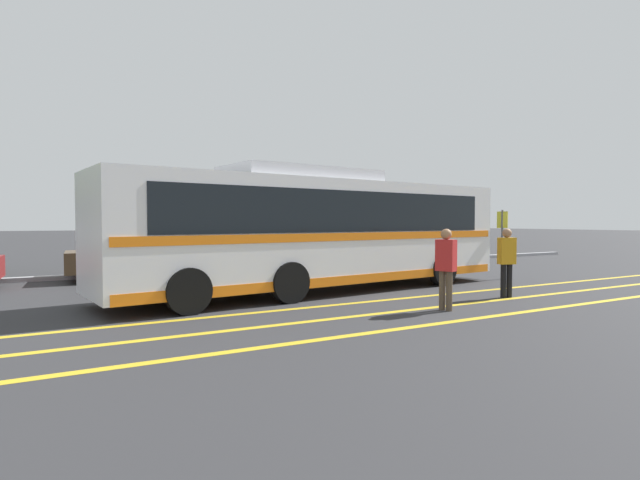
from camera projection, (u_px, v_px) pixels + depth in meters
ground_plane at (295, 290)px, 14.19m from camera, size 220.00×220.00×0.00m
lane_strip_0 at (365, 302)px, 12.12m from camera, size 32.05×0.20×0.01m
lane_strip_1 at (402, 311)px, 10.90m from camera, size 32.05×0.20×0.01m
lane_strip_2 at (448, 322)px, 9.68m from camera, size 32.05×0.20×0.01m
curb_strip at (237, 269)px, 19.83m from camera, size 40.05×0.36×0.15m
transit_bus at (320, 229)px, 13.95m from camera, size 12.54×3.93×3.39m
parked_car_1 at (139, 257)px, 17.01m from camera, size 4.59×2.29×1.45m
pedestrian_0 at (446, 264)px, 10.94m from camera, size 0.34×0.47×1.80m
pedestrian_1 at (507, 258)px, 12.83m from camera, size 0.47×0.34×1.78m
bus_stop_sign at (502, 236)px, 16.88m from camera, size 0.07×0.40×2.35m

